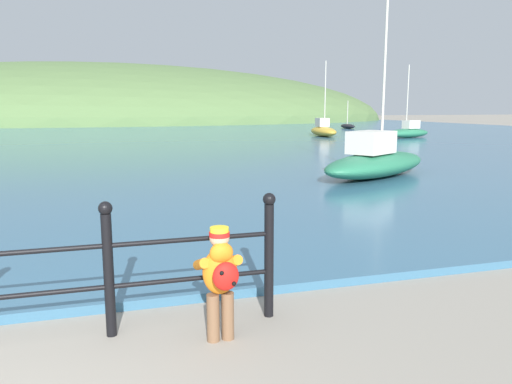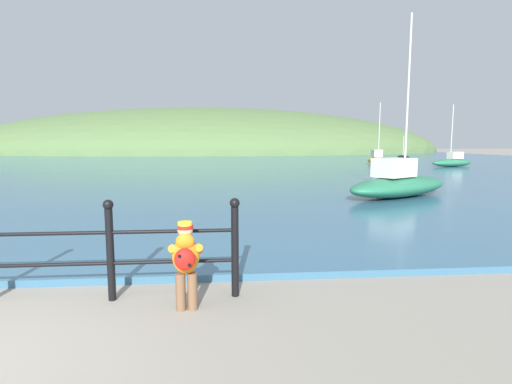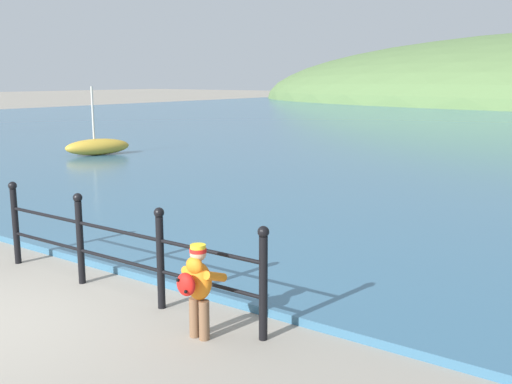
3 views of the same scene
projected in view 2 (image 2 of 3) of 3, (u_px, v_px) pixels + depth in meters
water at (190, 163)px, 34.77m from camera, size 80.00×60.00×0.10m
far_hillside at (206, 152)px, 70.23m from camera, size 81.66×44.91×15.12m
iron_railing at (45, 249)px, 4.60m from camera, size 4.51×0.12×1.21m
child_in_coat at (186, 258)px, 4.38m from camera, size 0.39×0.53×1.00m
boat_twin_mast at (452, 162)px, 28.48m from camera, size 3.63×1.99×4.36m
boat_far_left at (403, 157)px, 41.43m from camera, size 0.93×2.56×2.40m
boat_green_fishing at (399, 184)px, 12.95m from camera, size 4.74×3.76×5.77m
boat_red_dinghy at (377, 160)px, 31.01m from camera, size 1.54×3.84×4.73m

